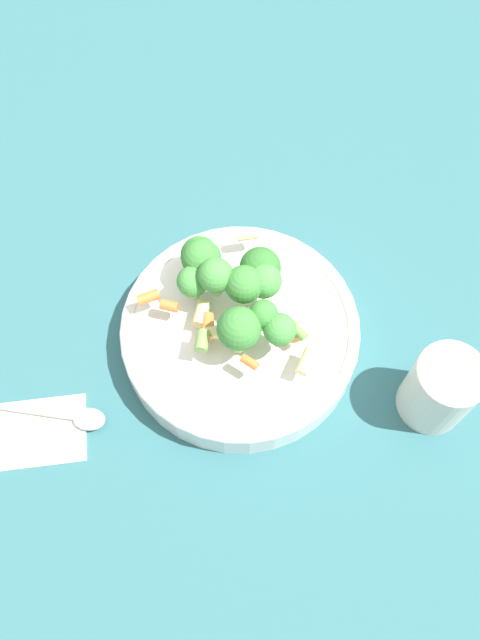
# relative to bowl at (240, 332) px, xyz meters

# --- Properties ---
(ground_plane) EXTENTS (3.00, 3.00, 0.00)m
(ground_plane) POSITION_rel_bowl_xyz_m (0.00, 0.00, -0.03)
(ground_plane) COLOR #2D6066
(bowl) EXTENTS (0.28, 0.28, 0.05)m
(bowl) POSITION_rel_bowl_xyz_m (0.00, 0.00, 0.00)
(bowl) COLOR white
(bowl) RESTS_ON ground_plane
(pasta_salad) EXTENTS (0.17, 0.19, 0.07)m
(pasta_salad) POSITION_rel_bowl_xyz_m (0.00, -0.02, 0.06)
(pasta_salad) COLOR #8CB766
(pasta_salad) RESTS_ON bowl
(cup) EXTENTS (0.07, 0.07, 0.10)m
(cup) POSITION_rel_bowl_xyz_m (-0.19, 0.13, 0.02)
(cup) COLOR silver
(cup) RESTS_ON ground_plane
(napkin) EXTENTS (0.13, 0.09, 0.01)m
(napkin) POSITION_rel_bowl_xyz_m (0.25, 0.05, -0.02)
(napkin) COLOR white
(napkin) RESTS_ON ground_plane
(spoon) EXTENTS (0.16, 0.08, 0.01)m
(spoon) POSITION_rel_bowl_xyz_m (0.22, 0.04, -0.01)
(spoon) COLOR silver
(spoon) RESTS_ON napkin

